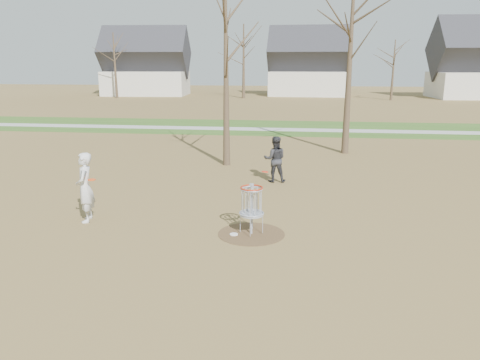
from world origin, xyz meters
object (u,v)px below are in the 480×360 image
player_throwing (275,159)px  disc_golf_basket (252,201)px  disc_grounded (234,234)px  player_standing (85,188)px

player_throwing → disc_golf_basket: 5.74m
disc_grounded → player_throwing: bearing=82.7°
player_standing → player_throwing: 7.37m
player_standing → player_throwing: (5.12, 5.29, -0.12)m
player_throwing → disc_grounded: bearing=78.0°
player_standing → disc_golf_basket: bearing=69.5°
disc_grounded → disc_golf_basket: (0.45, 0.14, 0.89)m
player_throwing → disc_golf_basket: size_ratio=1.31×
player_throwing → disc_golf_basket: (-0.30, -5.73, 0.03)m
player_standing → disc_golf_basket: size_ratio=1.49×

